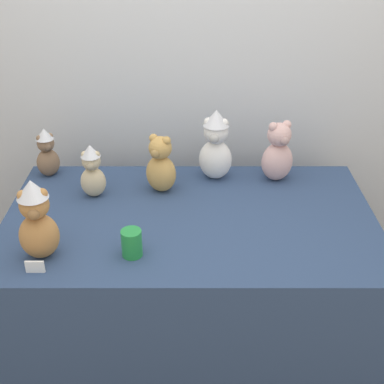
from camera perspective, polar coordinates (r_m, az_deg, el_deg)
wall_back at (r=2.76m, az=0.07°, el=15.06°), size 7.00×0.08×2.60m
display_table at (r=2.52m, az=0.00°, el=-10.05°), size 1.60×0.96×0.77m
teddy_bear_mocha at (r=2.66m, az=-15.12°, el=4.11°), size 0.14×0.14×0.25m
teddy_bear_caramel at (r=2.05m, az=-16.16°, el=-2.93°), size 0.17×0.15×0.33m
teddy_bear_snow at (r=2.53m, az=2.78°, el=4.99°), size 0.18×0.16×0.35m
teddy_bear_honey at (r=2.43m, az=-3.17°, el=2.88°), size 0.18×0.17×0.28m
teddy_bear_sand at (r=2.43m, az=-10.47°, el=2.20°), size 0.12×0.10×0.25m
teddy_bear_blush at (r=2.56m, az=9.45°, el=4.13°), size 0.19×0.18×0.30m
party_cup_green at (r=2.04m, az=-6.30°, el=-5.47°), size 0.08×0.08×0.11m
name_card_front_left at (r=2.04m, az=-16.34°, el=-7.69°), size 0.07×0.01×0.05m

